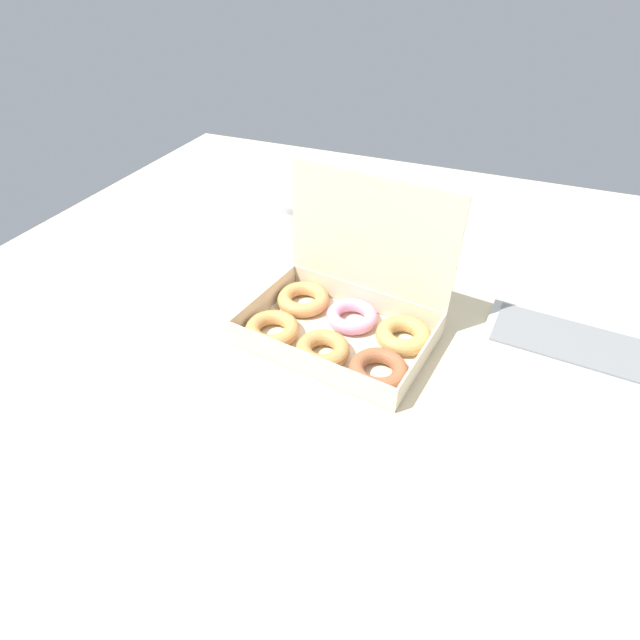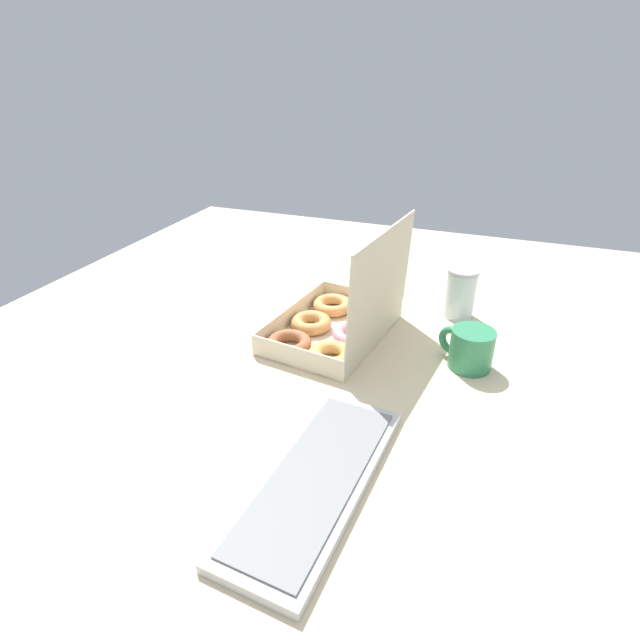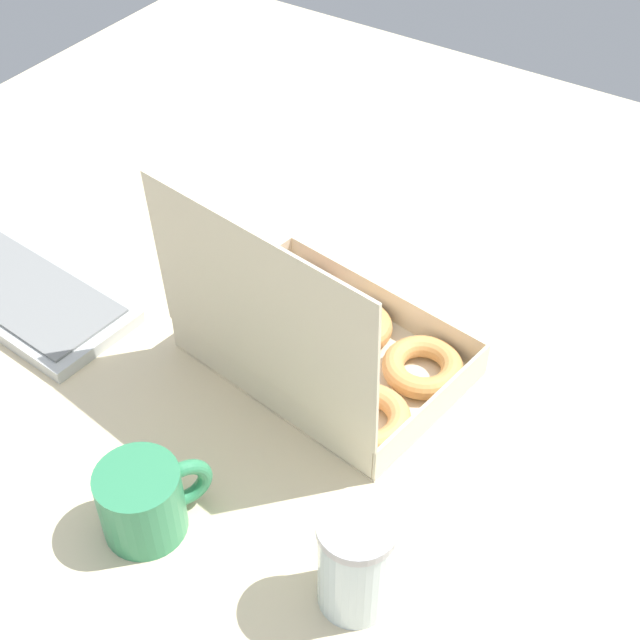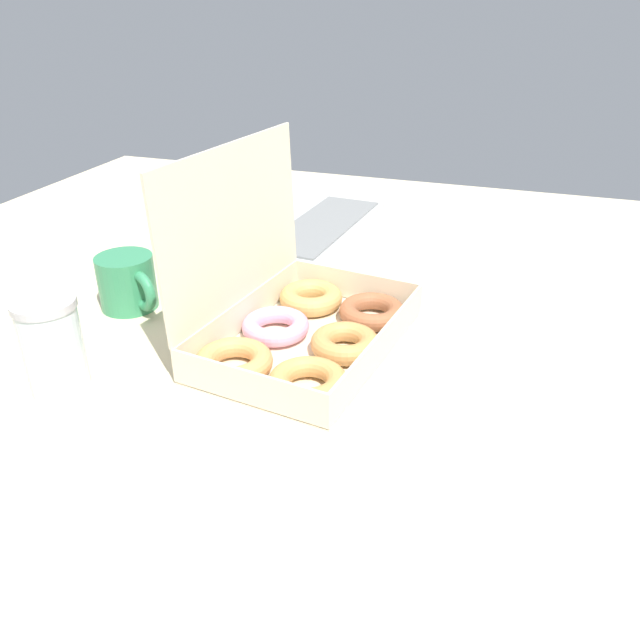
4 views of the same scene
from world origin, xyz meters
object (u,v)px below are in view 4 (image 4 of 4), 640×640
coffee_mug (128,282)px  glass_jar (53,346)px  donut_box (300,323)px  keyboard (322,229)px

coffee_mug → glass_jar: glass_jar is taller
donut_box → coffee_mug: bearing=85.4°
keyboard → donut_box: bearing=-165.6°
coffee_mug → glass_jar: size_ratio=0.95×
donut_box → glass_jar: 32.79cm
keyboard → glass_jar: 67.37cm
donut_box → glass_jar: donut_box is taller
keyboard → coffee_mug: bearing=156.5°
donut_box → coffee_mug: size_ratio=3.03×
donut_box → keyboard: size_ratio=0.89×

